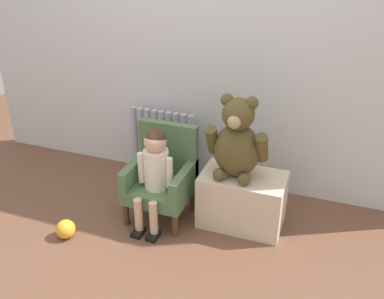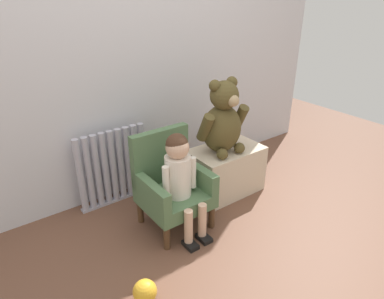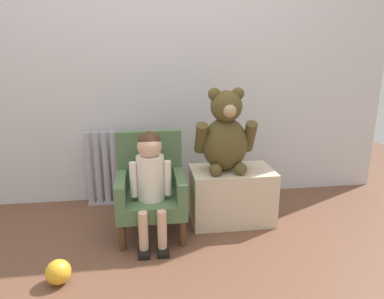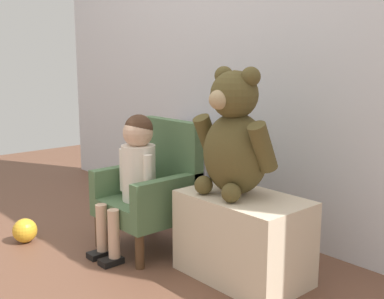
{
  "view_description": "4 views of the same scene",
  "coord_description": "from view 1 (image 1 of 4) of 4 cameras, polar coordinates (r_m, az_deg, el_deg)",
  "views": [
    {
      "loc": [
        1.03,
        -1.87,
        1.83
      ],
      "look_at": [
        0.15,
        0.51,
        0.54
      ],
      "focal_mm": 40.0,
      "sensor_mm": 36.0,
      "label": 1
    },
    {
      "loc": [
        -1.13,
        -1.2,
        1.52
      ],
      "look_at": [
        0.15,
        0.54,
        0.48
      ],
      "focal_mm": 32.0,
      "sensor_mm": 36.0,
      "label": 2
    },
    {
      "loc": [
        -0.09,
        -1.61,
        1.15
      ],
      "look_at": [
        0.21,
        0.51,
        0.55
      ],
      "focal_mm": 32.0,
      "sensor_mm": 36.0,
      "label": 3
    },
    {
      "loc": [
        1.87,
        -0.95,
        0.98
      ],
      "look_at": [
        0.23,
        0.49,
        0.56
      ],
      "focal_mm": 45.0,
      "sensor_mm": 36.0,
      "label": 4
    }
  ],
  "objects": [
    {
      "name": "toy_ball",
      "position": [
        3.01,
        -16.5,
        -10.14
      ],
      "size": [
        0.13,
        0.13,
        0.13
      ],
      "primitive_type": "sphere",
      "color": "gold",
      "rests_on": "ground_plane"
    },
    {
      "name": "large_teddy_bear",
      "position": [
        2.76,
        6.02,
        1.04
      ],
      "size": [
        0.41,
        0.29,
        0.56
      ],
      "color": "brown",
      "rests_on": "low_bench"
    },
    {
      "name": "back_wall",
      "position": [
        3.18,
        1.14,
        15.62
      ],
      "size": [
        3.8,
        0.05,
        2.4
      ],
      "primitive_type": "cube",
      "color": "silver",
      "rests_on": "ground_plane"
    },
    {
      "name": "low_bench",
      "position": [
        2.97,
        6.7,
        -6.66
      ],
      "size": [
        0.57,
        0.35,
        0.38
      ],
      "primitive_type": "cube",
      "color": "beige",
      "rests_on": "ground_plane"
    },
    {
      "name": "radiator",
      "position": [
        3.47,
        -3.95,
        0.59
      ],
      "size": [
        0.56,
        0.05,
        0.58
      ],
      "color": "#ACAABA",
      "rests_on": "ground_plane"
    },
    {
      "name": "child_figure",
      "position": [
        2.85,
        -4.99,
        -2.02
      ],
      "size": [
        0.25,
        0.35,
        0.7
      ],
      "color": "white",
      "rests_on": "ground_plane"
    },
    {
      "name": "ground_plane",
      "position": [
        2.81,
        -6.62,
        -13.88
      ],
      "size": [
        6.0,
        6.0,
        0.0
      ],
      "primitive_type": "plane",
      "color": "brown"
    },
    {
      "name": "child_armchair",
      "position": [
        3.01,
        -3.99,
        -3.51
      ],
      "size": [
        0.43,
        0.41,
        0.66
      ],
      "color": "#4E6D47",
      "rests_on": "ground_plane"
    }
  ]
}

